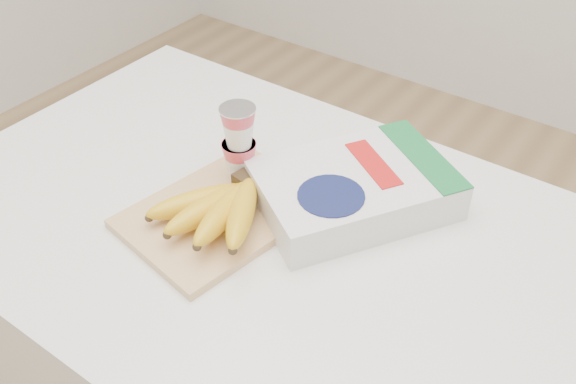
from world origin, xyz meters
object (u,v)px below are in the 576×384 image
(cutting_board, at_px, (222,213))
(bananas, at_px, (220,207))
(yogurt_stack, at_px, (239,141))
(cereal_box, at_px, (354,189))
(table, at_px, (260,369))

(cutting_board, distance_m, bananas, 0.05)
(bananas, bearing_deg, cutting_board, 129.02)
(yogurt_stack, relative_size, cereal_box, 0.38)
(bananas, bearing_deg, yogurt_stack, 113.14)
(table, height_order, cutting_board, cutting_board)
(table, relative_size, bananas, 5.33)
(table, height_order, yogurt_stack, yogurt_stack)
(table, height_order, cereal_box, cereal_box)
(table, bearing_deg, yogurt_stack, 141.84)
(cutting_board, bearing_deg, cereal_box, 53.27)
(yogurt_stack, bearing_deg, table, -38.16)
(table, relative_size, cereal_box, 2.96)
(table, distance_m, cutting_board, 0.44)
(cutting_board, height_order, cereal_box, cereal_box)
(table, height_order, bananas, bananas)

